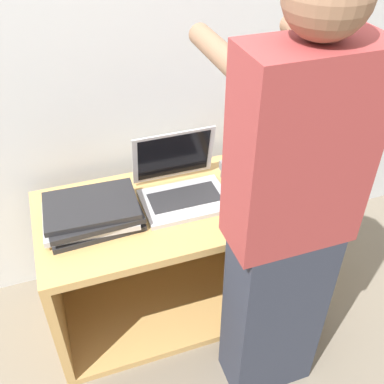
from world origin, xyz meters
TOP-DOWN VIEW (x-y plane):
  - ground_plane at (0.00, 0.00)m, footprint 12.00×12.00m
  - wall_back at (0.00, 0.69)m, footprint 8.00×0.05m
  - cart at (0.00, 0.36)m, footprint 1.25×0.58m
  - laptop_open at (0.00, 0.34)m, footprint 0.36×0.31m
  - laptop_stack_left at (-0.39, 0.29)m, footprint 0.39×0.28m
  - laptop_stack_right at (0.39, 0.29)m, footprint 0.38×0.27m
  - person at (0.19, -0.18)m, footprint 0.40×0.53m

SIDE VIEW (x-z plane):
  - ground_plane at x=0.00m, z-range 0.00..0.00m
  - cart at x=0.00m, z-range 0.00..0.62m
  - laptop_stack_left at x=-0.39m, z-range 0.62..0.71m
  - laptop_stack_right at x=0.39m, z-range 0.62..0.71m
  - laptop_open at x=0.00m, z-range 0.54..0.81m
  - person at x=0.19m, z-range 0.01..1.66m
  - wall_back at x=0.00m, z-range 0.00..2.40m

